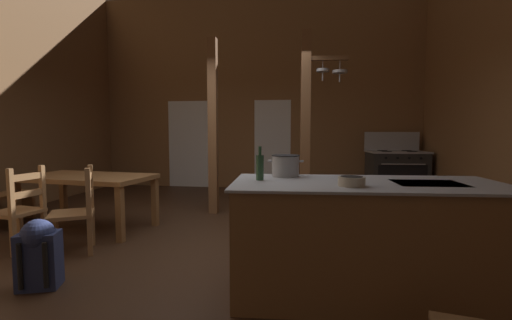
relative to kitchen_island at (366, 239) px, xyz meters
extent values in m
cube|color=#382316|center=(-1.63, 1.06, -0.51)|extent=(8.12, 9.12, 0.10)
cube|color=brown|center=(-1.63, 5.29, 1.76)|extent=(8.12, 0.14, 4.46)
cube|color=white|center=(-3.27, 5.22, 0.56)|extent=(1.00, 0.01, 2.05)
cube|color=white|center=(-1.26, 5.22, 0.56)|extent=(0.84, 0.01, 2.05)
cube|color=brown|center=(0.00, 0.00, -0.01)|extent=(2.15, 1.02, 0.91)
cube|color=#A8AAB2|center=(0.00, 0.00, 0.46)|extent=(2.21, 1.08, 0.02)
cube|color=black|center=(0.47, 0.02, 0.47)|extent=(0.54, 0.43, 0.00)
cube|color=black|center=(-0.02, 0.43, -0.41)|extent=(1.99, 0.15, 0.10)
cube|color=#2B2B2B|center=(1.35, 4.59, -0.01)|extent=(1.15, 0.83, 0.90)
cube|color=black|center=(1.38, 4.21, -0.04)|extent=(0.93, 0.07, 0.52)
cylinder|color=#A8AAB2|center=(1.38, 4.18, 0.24)|extent=(0.82, 0.08, 0.02)
cube|color=#A8AAB2|center=(1.35, 4.59, 0.45)|extent=(1.19, 0.88, 0.03)
cube|color=#A8AAB2|center=(1.32, 4.95, 0.66)|extent=(1.14, 0.12, 0.40)
cylinder|color=black|center=(1.61, 4.45, 0.47)|extent=(0.21, 0.21, 0.01)
cylinder|color=black|center=(1.11, 4.42, 0.47)|extent=(0.21, 0.21, 0.01)
cylinder|color=black|center=(1.59, 4.76, 0.47)|extent=(0.21, 0.21, 0.01)
cylinder|color=black|center=(1.09, 4.72, 0.47)|extent=(0.21, 0.21, 0.01)
cylinder|color=black|center=(1.71, 4.21, 0.36)|extent=(0.05, 0.03, 0.04)
cylinder|color=black|center=(1.49, 4.20, 0.36)|extent=(0.05, 0.03, 0.04)
cylinder|color=black|center=(1.27, 4.18, 0.36)|extent=(0.05, 0.03, 0.04)
cylinder|color=black|center=(1.05, 4.17, 0.36)|extent=(0.05, 0.03, 0.04)
cube|color=brown|center=(-0.50, 2.40, 0.94)|extent=(0.15, 0.15, 2.81)
cube|color=brown|center=(-0.23, 2.42, 1.94)|extent=(0.69, 0.13, 0.06)
cylinder|color=#A8AAB2|center=(-0.26, 2.42, 1.86)|extent=(0.01, 0.01, 0.15)
cylinder|color=#A8AAB2|center=(-0.26, 2.42, 1.76)|extent=(0.20, 0.20, 0.04)
cylinder|color=#A8AAB2|center=(-0.26, 2.42, 1.68)|extent=(0.02, 0.02, 0.14)
cylinder|color=#A8AAB2|center=(-0.01, 2.44, 1.85)|extent=(0.01, 0.01, 0.18)
cylinder|color=#A8AAB2|center=(-0.01, 2.44, 1.74)|extent=(0.23, 0.23, 0.04)
cylinder|color=#A8AAB2|center=(-0.01, 2.44, 1.66)|extent=(0.02, 0.02, 0.14)
cube|color=brown|center=(-1.98, 2.64, 0.94)|extent=(0.14, 0.14, 2.81)
cube|color=brown|center=(-3.43, 1.47, 0.25)|extent=(1.80, 1.10, 0.06)
cube|color=brown|center=(-4.17, 1.96, -0.12)|extent=(0.09, 0.09, 0.68)
cube|color=brown|center=(-2.60, 1.76, -0.12)|extent=(0.09, 0.09, 0.68)
cube|color=brown|center=(-4.27, 1.18, -0.12)|extent=(0.09, 0.09, 0.68)
cube|color=brown|center=(-2.70, 0.99, -0.12)|extent=(0.09, 0.09, 0.68)
cube|color=#9E7044|center=(-3.72, 0.57, -0.03)|extent=(0.51, 0.51, 0.04)
cube|color=#9E7044|center=(-3.88, 0.79, -0.26)|extent=(0.06, 0.06, 0.41)
cube|color=#9E7044|center=(-3.56, 0.36, 0.01)|extent=(0.06, 0.06, 0.95)
cube|color=#9E7044|center=(-3.50, 0.73, 0.01)|extent=(0.06, 0.06, 0.95)
cube|color=#9E7044|center=(-3.53, 0.54, 0.38)|extent=(0.10, 0.38, 0.07)
cube|color=#9E7044|center=(-3.53, 0.54, 0.19)|extent=(0.10, 0.38, 0.07)
cube|color=#9E7044|center=(-3.04, 0.58, -0.03)|extent=(0.60, 0.60, 0.04)
cube|color=#9E7044|center=(-3.11, 0.32, -0.26)|extent=(0.07, 0.07, 0.41)
cube|color=#9E7044|center=(-3.30, 0.65, -0.26)|extent=(0.07, 0.07, 0.41)
cube|color=#9E7044|center=(-2.78, 0.51, 0.01)|extent=(0.07, 0.07, 0.95)
cube|color=#9E7044|center=(-2.97, 0.84, 0.01)|extent=(0.07, 0.07, 0.95)
cube|color=#9E7044|center=(-2.87, 0.67, 0.38)|extent=(0.22, 0.35, 0.07)
cube|color=#9E7044|center=(-2.87, 0.67, 0.19)|extent=(0.22, 0.35, 0.07)
cube|color=brown|center=(-4.80, 1.92, -0.26)|extent=(0.31, 0.07, 0.40)
cube|color=navy|center=(-2.74, -0.27, -0.22)|extent=(0.37, 0.31, 0.48)
cube|color=navy|center=(-2.78, -0.14, -0.30)|extent=(0.23, 0.13, 0.17)
cylinder|color=black|center=(-2.79, -0.41, -0.22)|extent=(0.05, 0.05, 0.38)
cylinder|color=black|center=(-2.61, -0.35, -0.22)|extent=(0.05, 0.05, 0.38)
sphere|color=navy|center=(-2.74, -0.27, 0.00)|extent=(0.34, 0.34, 0.27)
cylinder|color=#A8AAB2|center=(-0.67, 0.29, 0.56)|extent=(0.25, 0.25, 0.19)
cylinder|color=black|center=(-0.67, 0.29, 0.66)|extent=(0.26, 0.26, 0.01)
cylinder|color=#A8AAB2|center=(-0.81, 0.29, 0.61)|extent=(0.05, 0.02, 0.02)
cylinder|color=#A8AAB2|center=(-0.54, 0.29, 0.61)|extent=(0.05, 0.02, 0.02)
cylinder|color=#B2A893|center=(-0.15, -0.21, 0.50)|extent=(0.20, 0.20, 0.07)
cylinder|color=black|center=(-0.15, -0.21, 0.54)|extent=(0.17, 0.17, 0.00)
cylinder|color=#2D5638|center=(-0.87, 0.00, 0.57)|extent=(0.06, 0.06, 0.21)
cylinder|color=#2D5638|center=(-0.87, 0.00, 0.71)|extent=(0.03, 0.03, 0.07)
camera|label=1|loc=(-0.49, -2.90, 0.88)|focal=24.66mm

